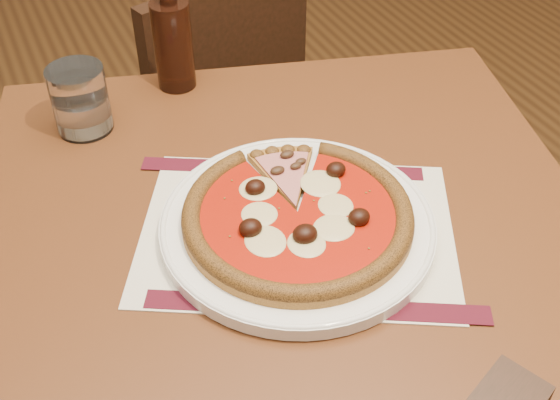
% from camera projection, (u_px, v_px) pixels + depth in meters
% --- Properties ---
extents(table, '(0.99, 0.99, 0.75)m').
position_uv_depth(table, '(286.00, 281.00, 0.96)').
color(table, brown).
rests_on(table, ground).
extents(chair_far, '(0.48, 0.48, 0.81)m').
position_uv_depth(chair_far, '(207.00, 114.00, 1.58)').
color(chair_far, black).
rests_on(chair_far, ground).
extents(placemat, '(0.48, 0.43, 0.00)m').
position_uv_depth(placemat, '(297.00, 231.00, 0.88)').
color(placemat, white).
rests_on(placemat, table).
extents(plate, '(0.34, 0.34, 0.02)m').
position_uv_depth(plate, '(297.00, 226.00, 0.88)').
color(plate, white).
rests_on(plate, placemat).
extents(pizza, '(0.29, 0.29, 0.04)m').
position_uv_depth(pizza, '(298.00, 214.00, 0.86)').
color(pizza, '#AD702A').
rests_on(pizza, plate).
extents(ham_slice, '(0.09, 0.13, 0.02)m').
position_uv_depth(ham_slice, '(296.00, 174.00, 0.93)').
color(ham_slice, '#AD702A').
rests_on(ham_slice, plate).
extents(water_glass, '(0.11, 0.11, 0.10)m').
position_uv_depth(water_glass, '(80.00, 100.00, 1.02)').
color(water_glass, white).
rests_on(water_glass, table).
extents(bottle, '(0.06, 0.06, 0.20)m').
position_uv_depth(bottle, '(173.00, 40.00, 1.09)').
color(bottle, black).
rests_on(bottle, table).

